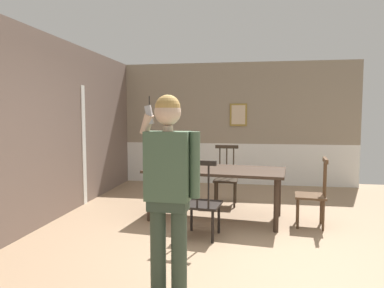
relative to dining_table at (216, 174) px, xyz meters
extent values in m
plane|color=#9E7F60|center=(0.21, -0.93, -0.69)|extent=(8.26, 8.26, 0.00)
cube|color=gray|center=(0.21, 2.83, 1.15)|extent=(5.32, 0.12, 1.83)
cube|color=white|center=(0.21, 2.84, -0.23)|extent=(5.32, 0.14, 0.93)
cube|color=white|center=(0.21, 2.81, 0.24)|extent=(5.32, 0.05, 0.06)
cube|color=olive|center=(0.25, 2.75, 0.90)|extent=(0.38, 0.03, 0.51)
cube|color=beige|center=(0.25, 2.74, 0.90)|extent=(0.30, 0.01, 0.43)
cube|color=#756056|center=(-2.45, -0.93, 0.69)|extent=(0.12, 7.51, 2.76)
cube|color=white|center=(-2.41, 0.52, 0.36)|extent=(0.06, 0.12, 2.10)
cube|color=#38281E|center=(0.00, 0.00, 0.06)|extent=(2.16, 1.23, 0.04)
cylinder|color=#38281E|center=(-0.97, -0.29, -0.33)|extent=(0.07, 0.07, 0.73)
cylinder|color=#38281E|center=(0.87, -0.50, -0.33)|extent=(0.07, 0.07, 0.73)
cylinder|color=#38281E|center=(-0.87, 0.50, -0.33)|extent=(0.07, 0.07, 0.73)
cylinder|color=#38281E|center=(0.97, 0.29, -0.33)|extent=(0.07, 0.07, 0.73)
cube|color=black|center=(-0.10, -0.84, -0.27)|extent=(0.53, 0.53, 0.03)
cube|color=black|center=(-0.13, -1.06, 0.31)|extent=(0.48, 0.09, 0.06)
cylinder|color=black|center=(-0.27, -1.04, 0.04)|extent=(0.02, 0.02, 0.59)
cylinder|color=black|center=(-0.13, -1.06, 0.04)|extent=(0.02, 0.02, 0.59)
cylinder|color=black|center=(0.02, -1.08, 0.04)|extent=(0.02, 0.02, 0.59)
cylinder|color=black|center=(-0.27, -0.63, -0.49)|extent=(0.04, 0.04, 0.41)
cylinder|color=black|center=(0.11, -0.67, -0.49)|extent=(0.04, 0.04, 0.41)
cylinder|color=black|center=(-0.31, -1.01, -0.49)|extent=(0.04, 0.04, 0.41)
cylinder|color=black|center=(0.07, -1.05, -0.49)|extent=(0.04, 0.04, 0.41)
cube|color=#2D2319|center=(0.10, 0.84, -0.25)|extent=(0.42, 0.42, 0.03)
cube|color=#2D2319|center=(0.10, 1.03, 0.32)|extent=(0.41, 0.05, 0.06)
cylinder|color=#2D2319|center=(0.23, 1.03, 0.06)|extent=(0.02, 0.02, 0.59)
cylinder|color=#2D2319|center=(0.10, 1.03, 0.06)|extent=(0.02, 0.02, 0.59)
cylinder|color=#2D2319|center=(-0.02, 1.03, 0.06)|extent=(0.02, 0.02, 0.59)
cylinder|color=#2D2319|center=(0.26, 0.67, -0.48)|extent=(0.04, 0.04, 0.42)
cylinder|color=#2D2319|center=(-0.07, 0.68, -0.48)|extent=(0.04, 0.04, 0.42)
cylinder|color=#2D2319|center=(0.27, 1.00, -0.48)|extent=(0.04, 0.04, 0.42)
cylinder|color=#2D2319|center=(-0.06, 1.01, -0.48)|extent=(0.04, 0.04, 0.42)
cube|color=#513823|center=(1.37, -0.16, -0.26)|extent=(0.46, 0.46, 0.03)
cube|color=#513823|center=(1.55, -0.18, 0.26)|extent=(0.08, 0.42, 0.06)
cylinder|color=#513823|center=(1.54, -0.31, 0.02)|extent=(0.02, 0.02, 0.53)
cylinder|color=#513823|center=(1.55, -0.18, 0.02)|extent=(0.02, 0.02, 0.53)
cylinder|color=#513823|center=(1.57, -0.06, 0.02)|extent=(0.02, 0.02, 0.53)
cylinder|color=#513823|center=(1.18, -0.31, -0.48)|extent=(0.04, 0.04, 0.42)
cylinder|color=#513823|center=(1.22, 0.02, -0.48)|extent=(0.04, 0.04, 0.42)
cylinder|color=#513823|center=(1.51, -0.35, -0.48)|extent=(0.04, 0.04, 0.42)
cylinder|color=#513823|center=(1.55, -0.01, -0.48)|extent=(0.04, 0.04, 0.42)
cylinder|color=#3A493A|center=(-0.10, -2.35, -0.27)|extent=(0.14, 0.14, 0.85)
cylinder|color=#3A493A|center=(-0.29, -2.34, -0.27)|extent=(0.14, 0.14, 0.85)
cube|color=#3A493A|center=(-0.19, -2.34, 0.12)|extent=(0.35, 0.21, 0.12)
cube|color=#4C664C|center=(-0.19, -2.34, 0.45)|extent=(0.39, 0.23, 0.60)
cylinder|color=#4C664C|center=(0.05, -2.35, 0.47)|extent=(0.09, 0.09, 0.57)
cylinder|color=beige|center=(-0.38, -2.35, 0.81)|extent=(0.16, 0.14, 0.19)
cylinder|color=beige|center=(-0.19, -2.34, 0.78)|extent=(0.09, 0.09, 0.05)
sphere|color=beige|center=(-0.19, -2.34, 0.92)|extent=(0.23, 0.23, 0.23)
sphere|color=tan|center=(-0.19, -2.34, 0.96)|extent=(0.22, 0.22, 0.22)
cube|color=#B7B7BC|center=(-0.35, -2.37, 0.89)|extent=(0.08, 0.04, 0.17)
cylinder|color=black|center=(-0.35, -2.37, 1.01)|extent=(0.01, 0.01, 0.08)
camera|label=1|loc=(0.50, -5.29, 0.89)|focal=32.97mm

